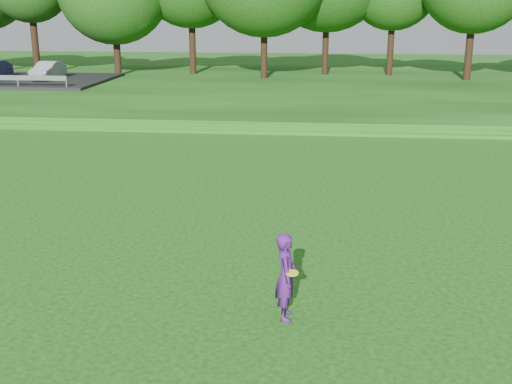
# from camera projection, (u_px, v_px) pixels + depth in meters

# --- Properties ---
(ground) EXTENTS (140.00, 140.00, 0.00)m
(ground) POSITION_uv_depth(u_px,v_px,m) (145.00, 345.00, 11.24)
(ground) COLOR #15400C
(ground) RESTS_ON ground
(berm) EXTENTS (130.00, 30.00, 0.60)m
(berm) POSITION_uv_depth(u_px,v_px,m) (281.00, 87.00, 43.59)
(berm) COLOR #15400C
(berm) RESTS_ON ground
(walking_path) EXTENTS (130.00, 1.60, 0.04)m
(walking_path) POSITION_uv_depth(u_px,v_px,m) (260.00, 130.00, 30.32)
(walking_path) COLOR gray
(walking_path) RESTS_ON ground
(woman) EXTENTS (0.47, 0.66, 1.71)m
(woman) POSITION_uv_depth(u_px,v_px,m) (286.00, 276.00, 12.01)
(woman) COLOR #4D176B
(woman) RESTS_ON ground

